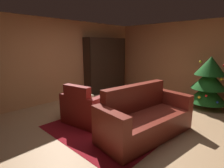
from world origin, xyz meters
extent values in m
plane|color=tan|center=(0.00, 0.00, 0.00)|extent=(7.74, 7.74, 0.00)
cube|color=tan|center=(0.00, 3.25, 1.26)|extent=(5.41, 0.06, 2.53)
cube|color=tan|center=(-2.67, 0.00, 1.26)|extent=(0.06, 6.57, 2.53)
cube|color=maroon|center=(-0.09, -0.26, 0.00)|extent=(2.30, 2.29, 0.01)
cube|color=black|center=(-2.25, 1.83, 1.00)|extent=(0.03, 1.80, 2.00)
cube|color=black|center=(-2.43, 2.72, 1.00)|extent=(0.39, 0.03, 2.00)
cube|color=black|center=(-2.43, 0.94, 1.00)|extent=(0.39, 0.03, 2.00)
cube|color=black|center=(-2.43, 1.83, 0.01)|extent=(0.36, 1.75, 0.03)
cube|color=black|center=(-2.43, 1.83, 0.34)|extent=(0.36, 1.75, 0.03)
cube|color=black|center=(-2.43, 1.83, 0.67)|extent=(0.36, 1.75, 0.02)
cube|color=black|center=(-2.43, 1.83, 1.00)|extent=(0.36, 1.75, 0.02)
cube|color=black|center=(-2.43, 1.83, 1.33)|extent=(0.36, 1.75, 0.02)
cube|color=black|center=(-2.43, 1.83, 1.66)|extent=(0.36, 1.75, 0.02)
cube|color=black|center=(-2.43, 1.83, 1.99)|extent=(0.36, 1.75, 0.02)
cube|color=black|center=(-2.58, 1.83, 0.62)|extent=(0.05, 0.84, 0.53)
cube|color=black|center=(-2.55, 1.83, 0.62)|extent=(0.03, 0.87, 0.56)
cube|color=#452A19|center=(-2.51, 2.66, 0.17)|extent=(0.20, 0.04, 0.28)
cube|color=#1C767F|center=(-2.52, 2.63, 0.16)|extent=(0.19, 0.03, 0.28)
cube|color=purple|center=(-2.52, 2.60, 0.15)|extent=(0.18, 0.03, 0.26)
cube|color=#BA3A28|center=(-2.48, 2.55, 0.16)|extent=(0.27, 0.03, 0.26)
cube|color=#ACB294|center=(-2.49, 2.51, 0.14)|extent=(0.24, 0.04, 0.22)
cube|color=#BEA298|center=(-2.52, 2.47, 0.12)|extent=(0.18, 0.04, 0.19)
cube|color=#9A4292|center=(-2.48, 2.43, 0.13)|extent=(0.27, 0.04, 0.22)
cube|color=teal|center=(-2.47, 2.65, 1.12)|extent=(0.28, 0.05, 0.22)
cube|color=#55301D|center=(-2.51, 2.60, 1.11)|extent=(0.21, 0.03, 0.19)
cube|color=#298633|center=(-2.51, 2.56, 1.11)|extent=(0.22, 0.03, 0.20)
cube|color=#A99B91|center=(-2.47, 2.52, 1.14)|extent=(0.29, 0.04, 0.25)
cube|color=purple|center=(-2.48, 2.48, 1.15)|extent=(0.27, 0.04, 0.28)
cube|color=#A5AB99|center=(-2.51, 2.43, 1.10)|extent=(0.21, 0.04, 0.17)
cube|color=#32834A|center=(-2.50, 2.64, 1.46)|extent=(0.23, 0.04, 0.22)
cube|color=#8E4D9C|center=(-2.49, 2.59, 1.46)|extent=(0.25, 0.04, 0.23)
cube|color=#A89997|center=(-2.51, 2.55, 1.47)|extent=(0.21, 0.03, 0.26)
cube|color=#26834D|center=(-2.48, 2.52, 1.47)|extent=(0.27, 0.03, 0.25)
cube|color=red|center=(-2.49, 2.47, 1.46)|extent=(0.25, 0.04, 0.24)
cube|color=gold|center=(-2.52, 2.43, 1.48)|extent=(0.19, 0.04, 0.26)
cube|color=orange|center=(-2.52, 2.39, 1.47)|extent=(0.18, 0.04, 0.25)
cube|color=#1E6886|center=(-2.50, 2.34, 1.46)|extent=(0.23, 0.05, 0.23)
cube|color=#804CA4|center=(-2.47, 2.30, 1.45)|extent=(0.28, 0.04, 0.21)
cube|color=#1B4D92|center=(-2.52, 2.67, 1.81)|extent=(0.19, 0.03, 0.28)
cube|color=red|center=(-2.50, 2.64, 1.78)|extent=(0.23, 0.03, 0.21)
cube|color=orange|center=(-2.52, 2.61, 1.80)|extent=(0.19, 0.03, 0.26)
cube|color=orange|center=(-2.52, 2.57, 1.80)|extent=(0.19, 0.03, 0.24)
cube|color=#553325|center=(-2.51, 2.53, 1.77)|extent=(0.20, 0.04, 0.20)
cube|color=#357035|center=(-2.47, 2.49, 1.78)|extent=(0.28, 0.03, 0.21)
cube|color=gold|center=(-2.51, 2.45, 1.80)|extent=(0.20, 0.04, 0.26)
cube|color=#214996|center=(-2.48, 2.40, 1.78)|extent=(0.27, 0.04, 0.21)
cube|color=maroon|center=(-0.66, -0.52, 0.20)|extent=(0.77, 0.80, 0.41)
cube|color=maroon|center=(-0.62, -0.79, 0.66)|extent=(0.68, 0.26, 0.51)
cube|color=maroon|center=(-0.26, -0.46, 0.34)|extent=(0.26, 0.72, 0.69)
cube|color=maroon|center=(-1.07, -0.59, 0.34)|extent=(0.26, 0.72, 0.69)
ellipsoid|color=#BDB589|center=(-0.66, -0.45, 0.50)|extent=(0.31, 0.22, 0.18)
sphere|color=#BDB589|center=(-0.70, -0.33, 0.55)|extent=(0.13, 0.13, 0.13)
cube|color=maroon|center=(0.67, -0.11, 0.22)|extent=(1.02, 1.71, 0.43)
cube|color=maroon|center=(0.36, -0.06, 0.70)|extent=(0.39, 1.63, 0.54)
cube|color=maroon|center=(0.56, -1.00, 0.36)|extent=(0.83, 0.29, 0.73)
cube|color=maroon|center=(0.79, 0.79, 0.36)|extent=(0.83, 0.29, 0.73)
cylinder|color=black|center=(0.24, -0.16, 0.23)|extent=(0.04, 0.04, 0.45)
cylinder|color=black|center=(-0.05, 0.02, 0.23)|extent=(0.04, 0.04, 0.45)
cylinder|color=black|center=(-0.06, -0.31, 0.23)|extent=(0.04, 0.04, 0.45)
cylinder|color=silver|center=(0.05, -0.15, 0.46)|extent=(0.70, 0.70, 0.02)
cube|color=gray|center=(0.02, -0.18, 0.48)|extent=(0.16, 0.14, 0.02)
cube|color=gray|center=(0.02, -0.18, 0.51)|extent=(0.15, 0.11, 0.02)
cube|color=#DCCA52|center=(0.01, -0.17, 0.53)|extent=(0.22, 0.15, 0.02)
cube|color=#488A40|center=(0.01, -0.18, 0.54)|extent=(0.18, 0.12, 0.02)
cylinder|color=navy|center=(0.03, 0.05, 0.58)|extent=(0.08, 0.08, 0.21)
cylinder|color=navy|center=(0.03, 0.05, 0.72)|extent=(0.03, 0.03, 0.07)
cylinder|color=brown|center=(1.03, 2.44, 0.09)|extent=(0.08, 0.08, 0.17)
cone|color=#19571C|center=(1.03, 2.44, 0.43)|extent=(1.00, 1.00, 0.51)
cone|color=#19571C|center=(1.03, 2.44, 0.81)|extent=(0.90, 0.90, 0.51)
cone|color=#19571C|center=(1.03, 2.44, 1.20)|extent=(0.79, 0.79, 0.51)
sphere|color=yellow|center=(0.94, 2.04, 0.38)|extent=(0.08, 0.08, 0.08)
sphere|color=blue|center=(1.35, 2.20, 0.29)|extent=(0.06, 0.06, 0.06)
sphere|color=yellow|center=(0.72, 2.54, 1.28)|extent=(0.07, 0.07, 0.07)
sphere|color=yellow|center=(1.35, 2.29, 0.89)|extent=(0.08, 0.08, 0.08)
sphere|color=red|center=(1.11, 2.04, 0.45)|extent=(0.07, 0.07, 0.07)
sphere|color=red|center=(1.34, 2.46, 1.22)|extent=(0.08, 0.08, 0.08)
sphere|color=blue|center=(1.21, 2.75, 0.86)|extent=(0.05, 0.05, 0.05)
camera|label=1|loc=(2.42, -2.91, 1.74)|focal=28.66mm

